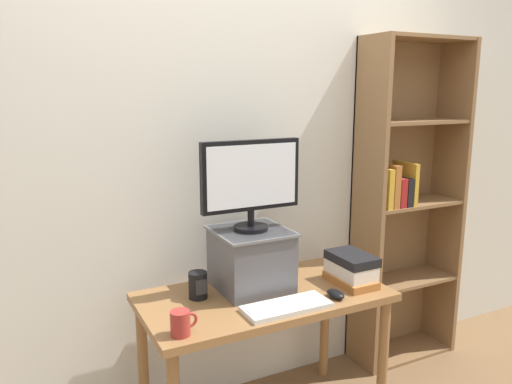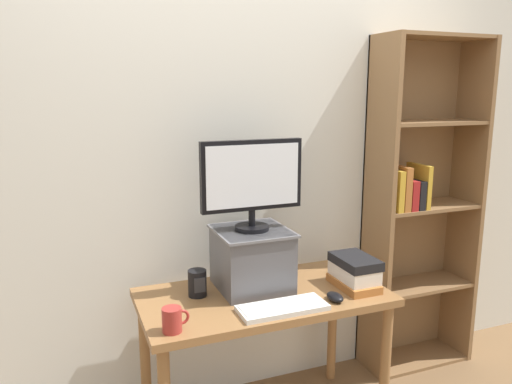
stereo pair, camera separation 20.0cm
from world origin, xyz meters
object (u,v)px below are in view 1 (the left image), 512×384
Objects in this scene: desk at (264,311)px; book_stack at (351,269)px; coffee_mug at (181,323)px; bookshelf_unit at (404,201)px; keyboard at (287,306)px; desk_speaker at (198,285)px; riser_box at (251,258)px; computer_monitor at (251,180)px; computer_mouse at (336,294)px.

desk is 0.48m from book_stack.
book_stack is 2.40× the size of coffee_mug.
bookshelf_unit is 4.94× the size of keyboard.
keyboard is 0.45m from book_stack.
riser_box is at bearing -0.20° from desk_speaker.
desk is 2.36× the size of computer_monitor.
book_stack is (-0.64, -0.34, -0.20)m from bookshelf_unit.
keyboard is at bearing -83.63° from riser_box.
desk is 3.29× the size of riser_box.
book_stack is 2.13× the size of desk_speaker.
bookshelf_unit is at bearing 13.40° from desk.
keyboard is at bearing -165.10° from book_stack.
computer_mouse is (-0.81, -0.45, -0.26)m from bookshelf_unit.
desk_speaker is at bearing -173.02° from bookshelf_unit.
computer_monitor is at bearing -90.00° from riser_box.
computer_mouse is at bearing -43.83° from riser_box.
computer_monitor reaches higher than desk.
computer_monitor is at bearing 96.40° from keyboard.
desk is 0.60× the size of bookshelf_unit.
desk_speaker is at bearing 153.35° from computer_mouse.
book_stack is at bearing 8.16° from coffee_mug.
riser_box reaches higher than computer_mouse.
desk is 10.44× the size of coffee_mug.
computer_monitor is 0.65m from computer_mouse.
coffee_mug is at bearing -146.43° from computer_monitor.
bookshelf_unit reaches higher than desk_speaker.
desk_speaker is (-0.27, 0.00, -0.47)m from computer_monitor.
book_stack is (0.47, -0.17, -0.08)m from riser_box.
keyboard is at bearing -87.77° from desk.
coffee_mug reaches higher than computer_mouse.
bookshelf_unit is at bearing 8.71° from riser_box.
riser_box is 0.38m from computer_monitor.
desk is at bearing -166.60° from bookshelf_unit.
riser_box reaches higher than book_stack.
computer_monitor is at bearing 136.32° from computer_mouse.
coffee_mug is (-0.92, -0.13, -0.02)m from book_stack.
book_stack is at bearing -13.08° from desk_speaker.
desk_speaker is (-1.38, -0.17, -0.22)m from bookshelf_unit.
desk is 0.26m from riser_box.
bookshelf_unit is 7.29× the size of book_stack.
book_stack is (0.17, 0.11, 0.06)m from computer_mouse.
riser_box is 0.29m from desk_speaker.
coffee_mug reaches higher than keyboard.
desk_speaker is (-0.27, 0.00, -0.09)m from riser_box.
computer_monitor is 0.59m from keyboard.
coffee_mug is at bearing -163.18° from bookshelf_unit.
computer_mouse is (0.26, 0.00, 0.01)m from keyboard.
keyboard is 0.49m from coffee_mug.
desk is at bearing 92.23° from keyboard.
computer_mouse is (0.29, -0.28, -0.13)m from riser_box.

